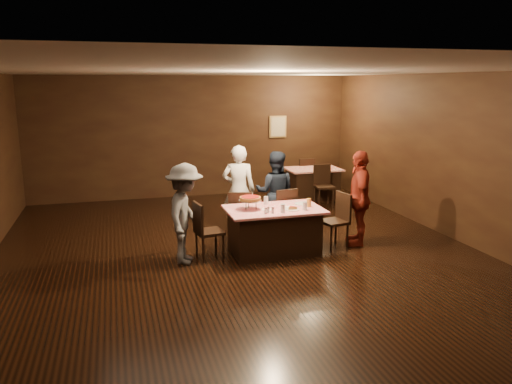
# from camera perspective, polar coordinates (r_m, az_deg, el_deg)

# --- Properties ---
(room) EXTENTS (10.00, 10.04, 3.02)m
(room) POSITION_cam_1_polar(r_m,az_deg,el_deg) (7.68, -1.33, 7.28)
(room) COLOR black
(room) RESTS_ON ground
(main_table) EXTENTS (1.60, 1.00, 0.77)m
(main_table) POSITION_cam_1_polar(r_m,az_deg,el_deg) (8.43, 2.06, -4.42)
(main_table) COLOR red
(main_table) RESTS_ON ground
(back_table) EXTENTS (1.30, 0.90, 0.77)m
(back_table) POSITION_cam_1_polar(r_m,az_deg,el_deg) (12.35, 6.49, 0.94)
(back_table) COLOR #B5160C
(back_table) RESTS_ON ground
(chair_far_left) EXTENTS (0.50, 0.50, 0.95)m
(chair_far_left) POSITION_cam_1_polar(r_m,az_deg,el_deg) (8.99, -1.84, -2.74)
(chair_far_left) COLOR black
(chair_far_left) RESTS_ON ground
(chair_far_right) EXTENTS (0.47, 0.47, 0.95)m
(chair_far_right) POSITION_cam_1_polar(r_m,az_deg,el_deg) (9.21, 2.99, -2.38)
(chair_far_right) COLOR black
(chair_far_right) RESTS_ON ground
(chair_end_left) EXTENTS (0.48, 0.48, 0.95)m
(chair_end_left) POSITION_cam_1_polar(r_m,az_deg,el_deg) (8.14, -5.34, -4.41)
(chair_end_left) COLOR black
(chair_end_left) RESTS_ON ground
(chair_end_right) EXTENTS (0.49, 0.49, 0.95)m
(chair_end_right) POSITION_cam_1_polar(r_m,az_deg,el_deg) (8.80, 8.91, -3.23)
(chair_end_right) COLOR black
(chair_end_right) RESTS_ON ground
(chair_back_near) EXTENTS (0.45, 0.45, 0.95)m
(chair_back_near) POSITION_cam_1_polar(r_m,az_deg,el_deg) (11.71, 7.80, 0.72)
(chair_back_near) COLOR black
(chair_back_near) RESTS_ON ground
(chair_back_far) EXTENTS (0.44, 0.44, 0.95)m
(chair_back_far) POSITION_cam_1_polar(r_m,az_deg,el_deg) (12.88, 5.49, 1.85)
(chair_back_far) COLOR black
(chair_back_far) RESTS_ON ground
(diner_white_jacket) EXTENTS (0.72, 0.58, 1.70)m
(diner_white_jacket) POSITION_cam_1_polar(r_m,az_deg,el_deg) (9.35, -1.99, 0.22)
(diner_white_jacket) COLOR white
(diner_white_jacket) RESTS_ON ground
(diner_navy_hoodie) EXTENTS (0.93, 0.84, 1.57)m
(diner_navy_hoodie) POSITION_cam_1_polar(r_m,az_deg,el_deg) (9.50, 2.19, -0.00)
(diner_navy_hoodie) COLOR #161F2F
(diner_navy_hoodie) RESTS_ON ground
(diner_grey_knit) EXTENTS (0.92, 1.18, 1.60)m
(diner_grey_knit) POSITION_cam_1_polar(r_m,az_deg,el_deg) (7.95, -8.10, -2.47)
(diner_grey_knit) COLOR #5C5D61
(diner_grey_knit) RESTS_ON ground
(diner_red_shirt) EXTENTS (0.74, 1.07, 1.68)m
(diner_red_shirt) POSITION_cam_1_polar(r_m,az_deg,el_deg) (8.93, 11.70, -0.69)
(diner_red_shirt) COLOR maroon
(diner_red_shirt) RESTS_ON ground
(pizza_stand) EXTENTS (0.38, 0.38, 0.22)m
(pizza_stand) POSITION_cam_1_polar(r_m,az_deg,el_deg) (8.22, -0.67, -0.76)
(pizza_stand) COLOR black
(pizza_stand) RESTS_ON main_table
(plate_with_slice) EXTENTS (0.25, 0.25, 0.06)m
(plate_with_slice) POSITION_cam_1_polar(r_m,az_deg,el_deg) (8.24, 4.13, -1.88)
(plate_with_slice) COLOR white
(plate_with_slice) RESTS_ON main_table
(plate_empty) EXTENTS (0.25, 0.25, 0.01)m
(plate_empty) POSITION_cam_1_polar(r_m,az_deg,el_deg) (8.64, 5.24, -1.34)
(plate_empty) COLOR white
(plate_empty) RESTS_ON main_table
(glass_front_left) EXTENTS (0.08, 0.08, 0.14)m
(glass_front_left) POSITION_cam_1_polar(r_m,az_deg,el_deg) (8.05, 3.09, -1.88)
(glass_front_left) COLOR silver
(glass_front_left) RESTS_ON main_table
(glass_front_right) EXTENTS (0.08, 0.08, 0.14)m
(glass_front_right) POSITION_cam_1_polar(r_m,az_deg,el_deg) (8.23, 5.61, -1.60)
(glass_front_right) COLOR silver
(glass_front_right) RESTS_ON main_table
(glass_amber) EXTENTS (0.08, 0.08, 0.14)m
(glass_amber) POSITION_cam_1_polar(r_m,az_deg,el_deg) (8.47, 6.06, -1.22)
(glass_amber) COLOR #BF7F26
(glass_amber) RESTS_ON main_table
(glass_back) EXTENTS (0.08, 0.08, 0.14)m
(glass_back) POSITION_cam_1_polar(r_m,az_deg,el_deg) (8.57, 1.15, -0.97)
(glass_back) COLOR silver
(glass_back) RESTS_ON main_table
(condiments) EXTENTS (0.17, 0.10, 0.09)m
(condiments) POSITION_cam_1_polar(r_m,az_deg,el_deg) (8.00, 1.49, -2.11)
(condiments) COLOR silver
(condiments) RESTS_ON main_table
(napkin_center) EXTENTS (0.19, 0.19, 0.01)m
(napkin_center) POSITION_cam_1_polar(r_m,az_deg,el_deg) (8.42, 4.02, -1.72)
(napkin_center) COLOR white
(napkin_center) RESTS_ON main_table
(napkin_left) EXTENTS (0.21, 0.21, 0.01)m
(napkin_left) POSITION_cam_1_polar(r_m,az_deg,el_deg) (8.24, 1.20, -2.01)
(napkin_left) COLOR white
(napkin_left) RESTS_ON main_table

